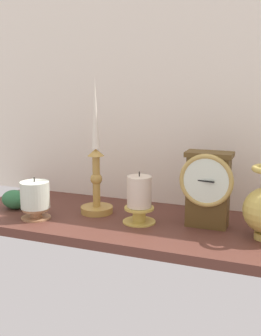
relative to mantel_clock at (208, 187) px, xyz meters
The scene contains 7 objects.
ground_plane 20.62cm from the mantel_clock, behind, with size 100.00×36.00×2.40cm, color #562E24.
back_wall 32.79cm from the mantel_clock, 135.10° to the left, with size 120.00×2.00×65.00cm, color white.
mantel_clock is the anchor object (origin of this frame).
candlestick_tall_left 31.09cm from the mantel_clock, behind, with size 9.07×9.07×37.95cm.
pillar_candle_front 45.68cm from the mantel_clock, 166.97° to the right, with size 7.92×7.92×11.34cm.
pillar_candle_near_clock 17.94cm from the mantel_clock, 169.25° to the right, with size 8.64×8.64×13.59cm.
ivy_sprig 55.55cm from the mantel_clock, behind, with size 8.30×5.81×5.53cm.
Camera 1 is at (35.53, -99.17, 36.02)cm, focal length 44.30 mm.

